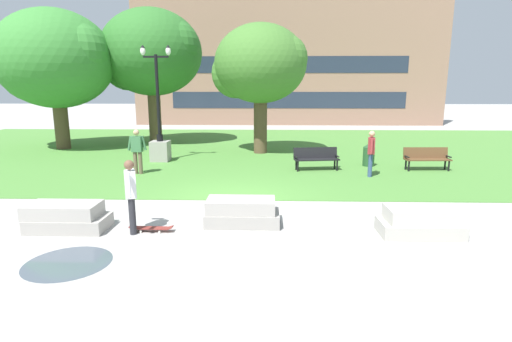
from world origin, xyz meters
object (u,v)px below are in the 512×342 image
Objects in this scene: trash_bin at (369,155)px; skateboard at (151,228)px; park_bench_near_right at (427,157)px; person_bystander_near_lawn at (137,149)px; concrete_block_right at (421,222)px; concrete_block_center at (66,217)px; lamp_post_left at (160,138)px; person_bystander_far_lawn at (371,151)px; concrete_block_left at (242,212)px; person_skateboarder at (131,192)px; park_bench_near_left at (316,157)px.

skateboard is at bearing -130.97° from trash_bin.
person_bystander_near_lawn reaches higher than park_bench_near_right.
concrete_block_right is at bearing -36.31° from person_bystander_near_lawn.
person_bystander_near_lawn is (-0.27, 6.13, 0.68)m from concrete_block_center.
lamp_post_left is at bearing 171.42° from park_bench_near_right.
concrete_block_right reaches higher than skateboard.
skateboard is at bearing 179.66° from concrete_block_right.
concrete_block_left is at bearing -129.39° from person_bystander_far_lawn.
person_skateboarder is 12.03m from park_bench_near_right.
concrete_block_left is 9.44m from lamp_post_left.
park_bench_near_left is (5.05, 7.25, -0.43)m from person_skateboarder.
person_bystander_near_lawn reaches higher than person_skateboarder.
trash_bin is (0.79, 8.08, 0.20)m from concrete_block_right.
person_bystander_far_lawn is at bearing -18.86° from lamp_post_left.
person_skateboarder is (1.63, -0.16, 0.66)m from concrete_block_center.
concrete_block_left is at bearing 7.04° from concrete_block_center.
person_bystander_near_lawn reaches higher than park_bench_near_left.
concrete_block_right is 7.87m from park_bench_near_right.
concrete_block_right is at bearing -77.91° from park_bench_near_left.
trash_bin is at bearing 49.03° from skateboard.
park_bench_near_right reaches higher than concrete_block_right.
concrete_block_center is 2.03m from skateboard.
concrete_block_right is 8.12m from trash_bin.
person_bystander_far_lawn reaches higher than park_bench_near_right.
skateboard is 9.28m from lamp_post_left.
park_bench_near_left and park_bench_near_right have the same top height.
concrete_block_left is at bearing -63.27° from lamp_post_left.
skateboard is 0.55× the size of park_bench_near_left.
lamp_post_left is (-1.76, 9.06, 0.08)m from person_skateboarder.
trash_bin reaches higher than concrete_block_left.
park_bench_near_left reaches higher than concrete_block_center.
lamp_post_left is 2.78m from person_bystander_near_lawn.
person_bystander_near_lawn is at bearing -174.60° from park_bench_near_right.
park_bench_near_right is at bearing 5.40° from person_bystander_near_lawn.
concrete_block_center is 10.44m from person_bystander_far_lawn.
park_bench_near_right is (4.45, 0.11, 0.00)m from park_bench_near_left.
person_bystander_far_lawn is at bearing -153.72° from park_bench_near_right.
concrete_block_center is at bearing -89.14° from lamp_post_left.
park_bench_near_right is (9.11, 7.27, 0.45)m from skateboard.
person_skateboarder reaches higher than trash_bin.
park_bench_near_left is 7.02m from person_bystander_near_lawn.
concrete_block_right is 1.06× the size of person_bystander_far_lawn.
person_bystander_near_lawn is at bearing 127.80° from concrete_block_left.
park_bench_near_right is at bearing 37.78° from person_skateboarder.
park_bench_near_right is (7.03, 6.70, 0.23)m from concrete_block_left.
concrete_block_center is at bearing -87.51° from person_bystander_near_lawn.
park_bench_near_left reaches higher than concrete_block_left.
concrete_block_left is 1.05× the size of person_bystander_near_lawn.
person_bystander_near_lawn is 1.00× the size of person_bystander_far_lawn.
person_bystander_near_lawn is (-11.39, -1.08, 0.45)m from park_bench_near_right.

